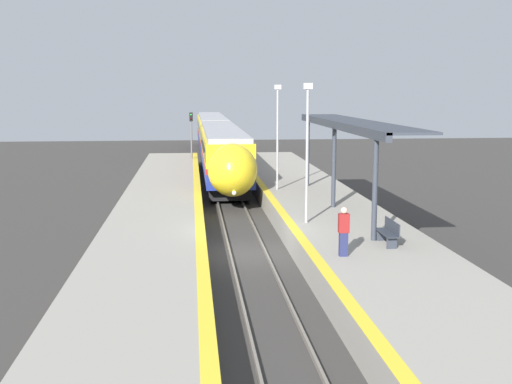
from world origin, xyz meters
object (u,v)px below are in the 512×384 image
Objects in this scene: railway_signal at (191,136)px; lamppost_mid at (278,131)px; train at (217,140)px; person_waiting at (344,231)px; platform_bench at (389,232)px; lamppost_near at (307,144)px.

railway_signal is 17.69m from lamppost_mid.
person_waiting is (2.84, -35.50, -0.33)m from train.
platform_bench is at bearing 35.36° from person_waiting.
lamppost_mid reaches higher than person_waiting.
railway_signal reaches higher than train.
railway_signal is (-5.03, 31.79, 1.00)m from person_waiting.
lamppost_near is 9.23m from lamppost_mid.
lamppost_mid is (0.00, 9.23, 0.00)m from lamppost_near.
railway_signal is 0.82× the size of lamppost_mid.
person_waiting is at bearing -81.02° from railway_signal.
lamppost_mid reaches higher than platform_bench.
railway_signal is (-2.18, -3.71, 0.67)m from train.
train is 27.84× the size of person_waiting.
train is 4.36m from railway_signal.
train reaches higher than person_waiting.
lamppost_near is at bearing -90.00° from lamppost_mid.
train is 20.96m from lamppost_mid.
railway_signal is at bearing -120.47° from train.
railway_signal is (-7.05, 30.36, 1.39)m from platform_bench.
platform_bench is 0.35× the size of railway_signal.
platform_bench is at bearing -76.92° from railway_signal.
platform_bench is 13.86m from lamppost_mid.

